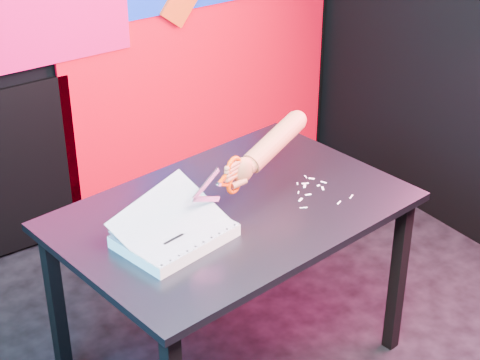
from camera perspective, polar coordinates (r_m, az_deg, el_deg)
room at (r=2.54m, az=2.45°, el=7.88°), size 3.01×3.01×2.71m
backdrop at (r=3.89m, az=-10.13°, el=8.99°), size 2.88×0.05×2.08m
work_table at (r=2.98m, az=-0.54°, el=-3.38°), size 1.35×0.99×0.75m
printout_stack at (r=2.75m, az=-4.67°, el=-3.93°), size 0.43×0.34×0.19m
scissors at (r=2.84m, az=-0.66°, el=0.21°), size 0.25×0.08×0.15m
hand_forearm at (r=2.98m, az=2.10°, el=2.43°), size 0.44×0.17×0.17m
paper_clippings at (r=3.07m, az=5.23°, el=-0.68°), size 0.22×0.24×0.00m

